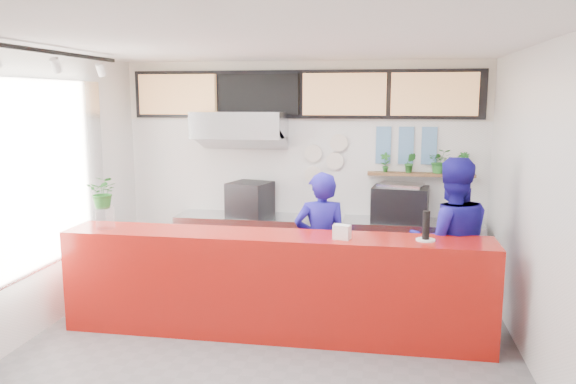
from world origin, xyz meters
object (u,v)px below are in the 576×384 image
Objects in this scene: service_counter at (274,285)px; espresso_machine at (400,204)px; staff_right at (450,244)px; panini_oven at (250,199)px; pepper_mill at (426,225)px; staff_center at (321,244)px.

espresso_machine reaches higher than service_counter.
service_counter is 2.39× the size of staff_right.
espresso_machine is 0.38× the size of staff_right.
panini_oven is 1.81× the size of pepper_mill.
espresso_machine is 1.82m from pepper_mill.
staff_center is 5.92× the size of pepper_mill.
panini_oven is at bearing 141.01° from pepper_mill.
staff_center is 1.43m from staff_right.
espresso_machine is 1.39m from staff_right.
espresso_machine is at bearing 96.37° from pepper_mill.
staff_center is 1.35m from pepper_mill.
staff_center reaches higher than service_counter.
espresso_machine is at bearing -139.85° from staff_center.
staff_center is (-0.92, -1.16, -0.29)m from espresso_machine.
pepper_mill is at bearing -23.78° from panini_oven.
staff_center is at bearing -12.13° from staff_right.
staff_right reaches higher than service_counter.
staff_center is at bearing 56.41° from service_counter.
staff_right is (2.53, -1.29, -0.19)m from panini_oven.
panini_oven is (-0.68, 1.80, 0.58)m from service_counter.
staff_right reaches higher than espresso_machine.
panini_oven is 2.84m from staff_right.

